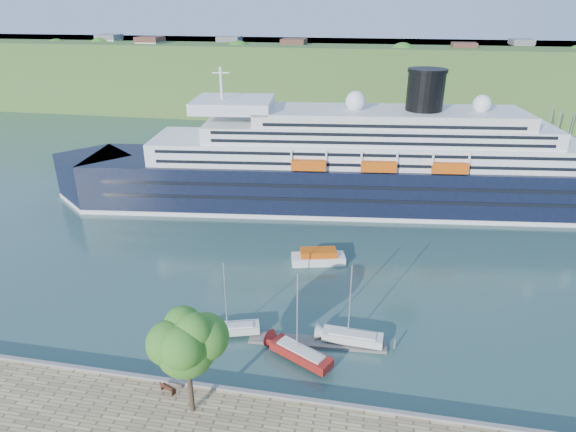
# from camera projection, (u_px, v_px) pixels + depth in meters

# --- Properties ---
(ground) EXTENTS (400.00, 400.00, 0.00)m
(ground) POSITION_uv_depth(u_px,v_px,m) (257.00, 400.00, 48.65)
(ground) COLOR #284842
(ground) RESTS_ON ground
(far_hillside) EXTENTS (400.00, 50.00, 24.00)m
(far_hillside) POSITION_uv_depth(u_px,v_px,m) (353.00, 78.00, 174.06)
(far_hillside) COLOR #375823
(far_hillside) RESTS_ON ground
(quay_coping) EXTENTS (220.00, 0.50, 0.30)m
(quay_coping) POSITION_uv_depth(u_px,v_px,m) (256.00, 393.00, 48.01)
(quay_coping) COLOR slate
(quay_coping) RESTS_ON promenade
(cruise_ship) EXTENTS (118.43, 30.81, 26.33)m
(cruise_ship) POSITION_uv_depth(u_px,v_px,m) (353.00, 140.00, 90.66)
(cruise_ship) COLOR black
(cruise_ship) RESTS_ON ground
(park_bench) EXTENTS (1.91, 1.34, 1.13)m
(park_bench) POSITION_uv_depth(u_px,v_px,m) (168.00, 387.00, 48.15)
(park_bench) COLOR #4B2315
(park_bench) RESTS_ON promenade
(promenade_tree) EXTENTS (7.31, 7.31, 12.11)m
(promenade_tree) POSITION_uv_depth(u_px,v_px,m) (187.00, 360.00, 43.75)
(promenade_tree) COLOR #27631A
(promenade_tree) RESTS_ON promenade
(floating_pontoon) EXTENTS (16.22, 3.04, 0.36)m
(floating_pontoon) POSITION_uv_depth(u_px,v_px,m) (317.00, 342.00, 56.68)
(floating_pontoon) COLOR slate
(floating_pontoon) RESTS_ON ground
(sailboat_white_near) EXTENTS (7.63, 4.11, 9.50)m
(sailboat_white_near) POSITION_uv_depth(u_px,v_px,m) (230.00, 302.00, 56.25)
(sailboat_white_near) COLOR silver
(sailboat_white_near) RESTS_ON ground
(sailboat_red) EXTENTS (8.31, 5.80, 10.58)m
(sailboat_red) POSITION_uv_depth(u_px,v_px,m) (301.00, 323.00, 51.74)
(sailboat_red) COLOR maroon
(sailboat_red) RESTS_ON ground
(sailboat_white_far) EXTENTS (7.88, 2.62, 10.03)m
(sailboat_white_far) POSITION_uv_depth(u_px,v_px,m) (354.00, 309.00, 54.62)
(sailboat_white_far) COLOR silver
(sailboat_white_far) RESTS_ON ground
(tender_launch) EXTENTS (8.70, 4.75, 2.28)m
(tender_launch) POSITION_uv_depth(u_px,v_px,m) (318.00, 256.00, 73.90)
(tender_launch) COLOR #CA4D0B
(tender_launch) RESTS_ON ground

